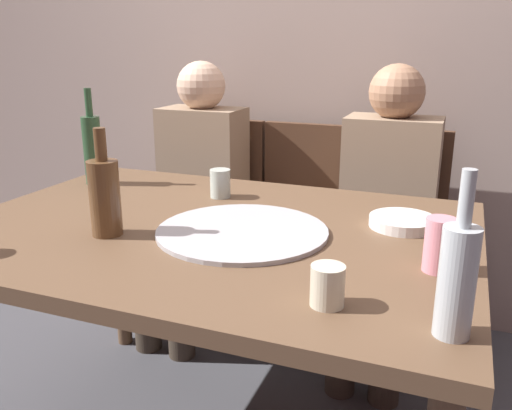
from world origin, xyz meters
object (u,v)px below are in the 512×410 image
object	(u,v)px
dining_table	(211,252)
beer_bottle	(105,195)
pizza_tray	(242,231)
guest_in_sweater	(195,186)
wine_bottle	(457,277)
tumbler_far	(327,286)
chair_right	(389,225)
water_bottle	(93,148)
plate_stack	(403,222)
chair_middle	(303,215)
wine_glass	(220,183)
chair_left	(210,205)
guest_in_beanie	(385,206)
soda_can	(439,245)

from	to	relation	value
dining_table	beer_bottle	distance (m)	0.33
pizza_tray	guest_in_sweater	size ratio (longest dim) A/B	0.39
pizza_tray	wine_bottle	world-z (taller)	wine_bottle
tumbler_far	chair_right	bearing A→B (deg)	91.79
water_bottle	plate_stack	world-z (taller)	water_bottle
chair_middle	wine_glass	bearing A→B (deg)	81.08
beer_bottle	guest_in_sweater	distance (m)	0.97
tumbler_far	wine_bottle	bearing A→B (deg)	-7.37
tumbler_far	plate_stack	distance (m)	0.53
plate_stack	chair_left	xyz separation A→B (m)	(-0.94, 0.73, -0.26)
wine_bottle	wine_glass	size ratio (longest dim) A/B	3.19
guest_in_beanie	wine_bottle	bearing A→B (deg)	103.28
guest_in_beanie	soda_can	bearing A→B (deg)	104.94
chair_right	guest_in_beanie	bearing A→B (deg)	90.00
dining_table	guest_in_beanie	xyz separation A→B (m)	(0.38, 0.75, -0.04)
chair_right	guest_in_sweater	xyz separation A→B (m)	(-0.82, -0.15, 0.13)
wine_glass	chair_right	bearing A→B (deg)	53.65
chair_right	dining_table	bearing A→B (deg)	67.50
pizza_tray	water_bottle	world-z (taller)	water_bottle
pizza_tray	dining_table	bearing A→B (deg)	165.87
wine_bottle	chair_middle	size ratio (longest dim) A/B	0.33
wine_glass	wine_bottle	bearing A→B (deg)	-40.96
water_bottle	plate_stack	bearing A→B (deg)	-4.55
soda_can	chair_middle	distance (m)	1.20
guest_in_sweater	plate_stack	bearing A→B (deg)	148.67
chair_left	chair_right	xyz separation A→B (m)	(0.82, 0.00, 0.00)
tumbler_far	chair_middle	size ratio (longest dim) A/B	0.09
dining_table	wine_glass	bearing A→B (deg)	109.31
guest_in_sweater	guest_in_beanie	xyz separation A→B (m)	(0.82, 0.00, 0.00)
wine_bottle	chair_right	world-z (taller)	wine_bottle
plate_stack	guest_in_beanie	distance (m)	0.60
plate_stack	chair_left	distance (m)	1.22
chair_middle	wine_bottle	bearing A→B (deg)	116.45
beer_bottle	chair_left	size ratio (longest dim) A/B	0.31
wine_bottle	water_bottle	bearing A→B (deg)	152.63
tumbler_far	wine_glass	xyz separation A→B (m)	(-0.51, 0.61, 0.01)
chair_right	wine_glass	bearing A→B (deg)	53.65
water_bottle	chair_right	bearing A→B (deg)	33.65
plate_stack	guest_in_sweater	bearing A→B (deg)	148.67
wine_bottle	plate_stack	xyz separation A→B (m)	(-0.14, 0.55, -0.09)
dining_table	soda_can	bearing A→B (deg)	-8.89
chair_right	guest_in_beanie	world-z (taller)	guest_in_beanie
pizza_tray	chair_left	xyz separation A→B (m)	(-0.55, 0.93, -0.25)
pizza_tray	chair_middle	distance (m)	0.97
wine_glass	chair_left	size ratio (longest dim) A/B	0.10
chair_right	guest_in_sweater	bearing A→B (deg)	10.43
wine_bottle	chair_right	size ratio (longest dim) A/B	0.33
beer_bottle	wine_bottle	bearing A→B (deg)	-13.52
soda_can	chair_right	xyz separation A→B (m)	(-0.23, 1.00, -0.31)
beer_bottle	pizza_tray	bearing A→B (deg)	22.48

